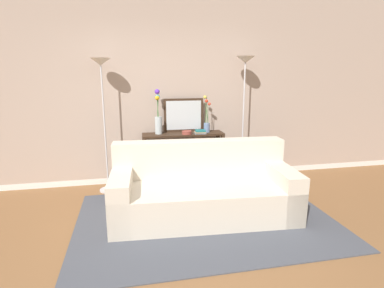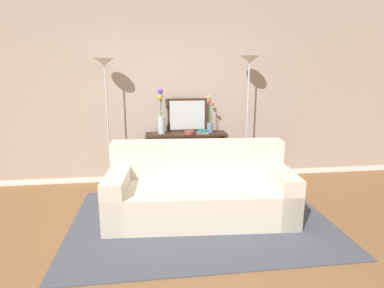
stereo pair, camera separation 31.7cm
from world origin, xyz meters
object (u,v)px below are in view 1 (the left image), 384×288
floor_lamp_right (245,85)px  book_stack (200,132)px  floor_lamp_left (102,89)px  vase_short_flowers (207,121)px  couch (203,191)px  vase_tall_flowers (158,118)px  fruit_bowl (187,132)px  console_table (183,150)px  book_row_under_console (161,181)px  wall_mirror (184,115)px

floor_lamp_right → book_stack: 0.99m
floor_lamp_left → vase_short_flowers: 1.62m
couch → vase_short_flowers: bearing=73.6°
floor_lamp_left → vase_tall_flowers: size_ratio=2.86×
fruit_bowl → couch: bearing=-90.1°
couch → console_table: (-0.04, 1.14, 0.24)m
floor_lamp_left → book_row_under_console: floor_lamp_left is taller
wall_mirror → vase_short_flowers: 0.38m
floor_lamp_left → book_stack: (1.40, -0.01, -0.67)m
floor_lamp_left → vase_tall_flowers: bearing=8.2°
floor_lamp_left → fruit_bowl: floor_lamp_left is taller
floor_lamp_right → book_row_under_console: floor_lamp_right is taller
console_table → book_stack: (0.25, -0.09, 0.29)m
wall_mirror → vase_tall_flowers: (-0.41, -0.11, -0.02)m
floor_lamp_right → wall_mirror: floor_lamp_right is taller
couch → vase_tall_flowers: size_ratio=3.34×
vase_short_flowers → book_stack: 0.22m
console_table → floor_lamp_left: (-1.16, -0.09, 0.96)m
book_stack → vase_short_flowers: bearing=37.8°
vase_tall_flowers → vase_short_flowers: 0.76m
floor_lamp_left → console_table: bearing=4.3°
book_row_under_console → floor_lamp_right: bearing=-3.8°
book_row_under_console → vase_short_flowers: bearing=0.4°
couch → wall_mirror: (-0.00, 1.27, 0.77)m
console_table → floor_lamp_right: 1.37m
wall_mirror → book_stack: bearing=-46.6°
wall_mirror → fruit_bowl: wall_mirror is taller
vase_tall_flowers → book_stack: 0.67m
couch → floor_lamp_right: (0.90, 1.06, 1.24)m
floor_lamp_left → fruit_bowl: 1.37m
console_table → book_row_under_console: bearing=180.0°
couch → wall_mirror: size_ratio=3.62×
wall_mirror → couch: bearing=-89.8°
wall_mirror → vase_tall_flowers: 0.42m
couch → vase_short_flowers: 1.37m
vase_tall_flowers → book_stack: bearing=-10.9°
floor_lamp_left → book_stack: bearing=-0.3°
console_table → fruit_bowl: 0.30m
vase_short_flowers → book_row_under_console: (-0.74, -0.01, -0.93)m
floor_lamp_right → wall_mirror: size_ratio=3.17×
couch → floor_lamp_right: size_ratio=1.14×
wall_mirror → book_stack: size_ratio=3.42×
book_row_under_console → book_stack: bearing=-8.8°
floor_lamp_right → wall_mirror: 1.04m
book_stack → book_row_under_console: book_stack is taller
vase_tall_flowers → wall_mirror: bearing=14.4°
couch → wall_mirror: bearing=90.2°
book_stack → book_row_under_console: (-0.61, 0.09, -0.78)m
vase_tall_flowers → console_table: bearing=-3.9°
vase_tall_flowers → fruit_bowl: size_ratio=4.46×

